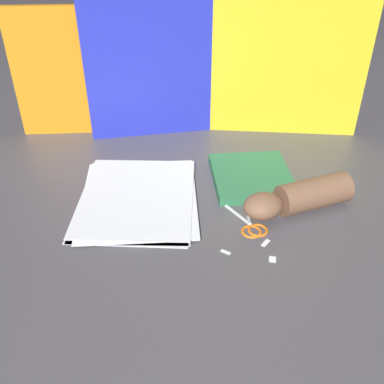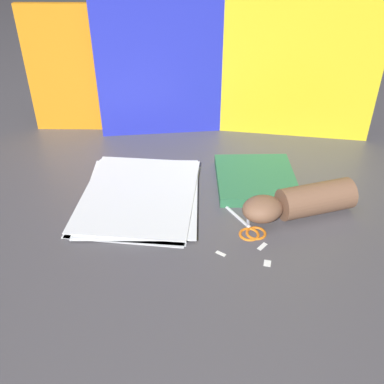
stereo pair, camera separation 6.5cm
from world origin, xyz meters
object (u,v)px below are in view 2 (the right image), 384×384
(paper_stack, at_px, (140,196))
(hand_forearm, at_px, (300,202))
(scissors, at_px, (249,226))
(book_closed, at_px, (256,179))

(paper_stack, distance_m, hand_forearm, 0.41)
(hand_forearm, bearing_deg, scissors, -155.10)
(book_closed, distance_m, scissors, 0.20)
(scissors, bearing_deg, book_closed, 82.73)
(scissors, height_order, hand_forearm, hand_forearm)
(paper_stack, bearing_deg, hand_forearm, -6.04)
(paper_stack, height_order, book_closed, book_closed)
(book_closed, xyz_separation_m, hand_forearm, (0.10, -0.14, 0.03))
(scissors, xyz_separation_m, hand_forearm, (0.12, 0.06, 0.03))
(paper_stack, relative_size, book_closed, 1.54)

